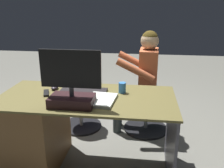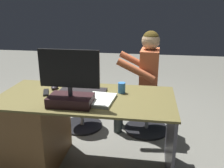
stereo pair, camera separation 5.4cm
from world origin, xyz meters
name	(u,v)px [view 2 (the right image)]	position (x,y,z in m)	size (l,w,h in m)	color
ground_plane	(97,144)	(0.00, 0.00, 0.00)	(10.00, 10.00, 0.00)	slate
desk	(43,127)	(0.42, 0.39, 0.37)	(1.53, 0.74, 0.71)	brown
monitor	(70,88)	(0.07, 0.58, 0.85)	(0.47, 0.21, 0.44)	black
keyboard	(84,90)	(0.05, 0.26, 0.72)	(0.42, 0.14, 0.02)	black
computer_mouse	(55,87)	(0.33, 0.25, 0.73)	(0.06, 0.10, 0.04)	black
cup	(122,88)	(-0.30, 0.25, 0.76)	(0.07, 0.07, 0.09)	#3372BF
tv_remote	(46,92)	(0.37, 0.37, 0.72)	(0.04, 0.15, 0.02)	black
notebook_binder	(100,100)	(-0.15, 0.47, 0.72)	(0.22, 0.30, 0.02)	silver
office_chair_teddy	(82,107)	(0.26, -0.37, 0.26)	(0.50, 0.50, 0.45)	black
teddy_bear	(81,79)	(0.26, -0.38, 0.62)	(0.25, 0.26, 0.36)	tan
visitor_chair	(147,110)	(-0.54, -0.40, 0.26)	(0.53, 0.53, 0.45)	black
person	(142,74)	(-0.46, -0.40, 0.71)	(0.50, 0.49, 1.19)	#C36039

